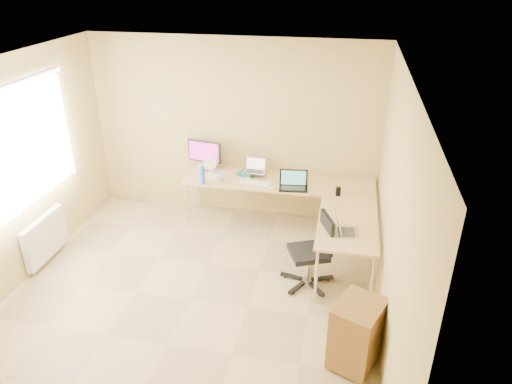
% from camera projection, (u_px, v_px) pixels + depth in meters
% --- Properties ---
extents(floor, '(4.50, 4.50, 0.00)m').
position_uv_depth(floor, '(190.00, 300.00, 5.44)').
color(floor, tan).
rests_on(floor, ground).
extents(ceiling, '(4.50, 4.50, 0.00)m').
position_uv_depth(ceiling, '(173.00, 71.00, 4.29)').
color(ceiling, white).
rests_on(ceiling, ground).
extents(wall_back, '(4.50, 0.00, 4.50)m').
position_uv_depth(wall_back, '(234.00, 129.00, 6.84)').
color(wall_back, tan).
rests_on(wall_back, ground).
extents(wall_front, '(4.50, 0.00, 4.50)m').
position_uv_depth(wall_front, '(60.00, 364.00, 2.89)').
color(wall_front, tan).
rests_on(wall_front, ground).
extents(wall_left, '(0.00, 4.50, 4.50)m').
position_uv_depth(wall_left, '(1.00, 182.00, 5.23)').
color(wall_left, tan).
rests_on(wall_left, ground).
extents(wall_right, '(0.00, 4.50, 4.50)m').
position_uv_depth(wall_right, '(393.00, 219.00, 4.50)').
color(wall_right, tan).
rests_on(wall_right, ground).
extents(desk_main, '(2.65, 0.70, 0.73)m').
position_uv_depth(desk_main, '(278.00, 204.00, 6.78)').
color(desk_main, tan).
rests_on(desk_main, ground).
extents(desk_return, '(0.70, 1.30, 0.73)m').
position_uv_depth(desk_return, '(345.00, 249.00, 5.73)').
color(desk_return, tan).
rests_on(desk_return, ground).
extents(monitor, '(0.53, 0.25, 0.44)m').
position_uv_depth(monitor, '(205.00, 155.00, 6.89)').
color(monitor, '#272727').
rests_on(monitor, desk_main).
extents(book_stack, '(0.31, 0.35, 0.05)m').
position_uv_depth(book_stack, '(249.00, 172.00, 6.82)').
color(book_stack, '#165745').
rests_on(book_stack, desk_main).
extents(laptop_center, '(0.31, 0.25, 0.20)m').
position_uv_depth(laptop_center, '(255.00, 166.00, 6.71)').
color(laptop_center, '#A3A2A9').
rests_on(laptop_center, desk_main).
extents(laptop_black, '(0.41, 0.32, 0.24)m').
position_uv_depth(laptop_black, '(293.00, 181.00, 6.33)').
color(laptop_black, black).
rests_on(laptop_black, desk_main).
extents(keyboard, '(0.46, 0.17, 0.02)m').
position_uv_depth(keyboard, '(255.00, 183.00, 6.54)').
color(keyboard, white).
rests_on(keyboard, desk_main).
extents(mouse, '(0.10, 0.07, 0.03)m').
position_uv_depth(mouse, '(271.00, 188.00, 6.36)').
color(mouse, white).
rests_on(mouse, desk_main).
extents(mug, '(0.12, 0.12, 0.08)m').
position_uv_depth(mug, '(220.00, 180.00, 6.54)').
color(mug, silver).
rests_on(mug, desk_main).
extents(cd_stack, '(0.15, 0.15, 0.03)m').
position_uv_depth(cd_stack, '(247.00, 179.00, 6.64)').
color(cd_stack, '#B0AEC5').
rests_on(cd_stack, desk_main).
extents(water_bottle, '(0.10, 0.10, 0.25)m').
position_uv_depth(water_bottle, '(202.00, 175.00, 6.48)').
color(water_bottle, blue).
rests_on(water_bottle, desk_main).
extents(papers, '(0.32, 0.39, 0.01)m').
position_uv_depth(papers, '(215.00, 174.00, 6.82)').
color(papers, silver).
rests_on(papers, desk_main).
extents(white_box, '(0.23, 0.18, 0.08)m').
position_uv_depth(white_box, '(205.00, 166.00, 6.97)').
color(white_box, silver).
rests_on(white_box, desk_main).
extents(desk_fan, '(0.21, 0.21, 0.26)m').
position_uv_depth(desk_fan, '(211.00, 165.00, 6.79)').
color(desk_fan, white).
rests_on(desk_fan, desk_main).
extents(black_cup, '(0.08, 0.08, 0.11)m').
position_uv_depth(black_cup, '(338.00, 191.00, 6.18)').
color(black_cup, black).
rests_on(black_cup, desk_main).
extents(laptop_return, '(0.34, 0.29, 0.20)m').
position_uv_depth(laptop_return, '(347.00, 225.00, 5.32)').
color(laptop_return, '#ACACAC').
rests_on(laptop_return, desk_return).
extents(office_chair, '(0.71, 0.71, 0.91)m').
position_uv_depth(office_chair, '(309.00, 248.00, 5.50)').
color(office_chair, black).
rests_on(office_chair, ground).
extents(cabinet, '(0.55, 0.60, 0.67)m').
position_uv_depth(cabinet, '(357.00, 333.00, 4.45)').
color(cabinet, olive).
rests_on(cabinet, ground).
extents(radiator, '(0.09, 0.80, 0.55)m').
position_uv_depth(radiator, '(45.00, 237.00, 5.99)').
color(radiator, white).
rests_on(radiator, ground).
extents(window, '(0.10, 1.80, 1.40)m').
position_uv_depth(window, '(23.00, 148.00, 5.47)').
color(window, white).
rests_on(window, wall_left).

